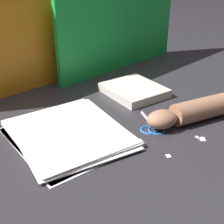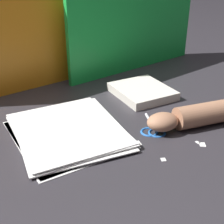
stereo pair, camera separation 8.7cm
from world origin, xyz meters
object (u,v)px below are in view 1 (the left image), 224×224
(paper_stack, at_px, (68,133))
(scissors, at_px, (153,126))
(book_closed, at_px, (134,90))
(hand_forearm, at_px, (191,112))

(paper_stack, height_order, scissors, paper_stack)
(paper_stack, bearing_deg, book_closed, 22.54)
(paper_stack, height_order, book_closed, book_closed)
(book_closed, distance_m, hand_forearm, 0.26)
(scissors, bearing_deg, book_closed, 66.94)
(book_closed, xyz_separation_m, hand_forearm, (0.02, -0.26, 0.02))
(scissors, xyz_separation_m, hand_forearm, (0.11, -0.04, 0.03))
(paper_stack, xyz_separation_m, book_closed, (0.32, 0.13, 0.01))
(scissors, bearing_deg, paper_stack, 159.34)
(paper_stack, distance_m, hand_forearm, 0.37)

